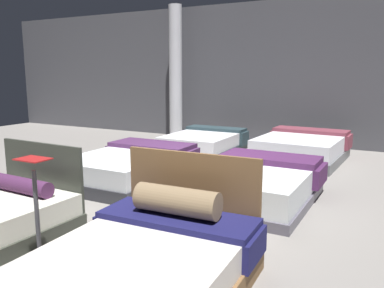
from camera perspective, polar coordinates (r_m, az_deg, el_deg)
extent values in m
cube|color=gray|center=(5.73, -2.50, -7.73)|extent=(18.00, 18.00, 0.02)
cube|color=#47474C|center=(10.11, 12.19, 9.97)|extent=(18.00, 0.06, 3.50)
cube|color=#32352D|center=(5.19, -20.76, -4.86)|extent=(1.34, 0.09, 0.92)
cylinder|color=#4A2449|center=(4.99, -23.77, -5.39)|extent=(0.99, 0.22, 0.18)
cube|color=silver|center=(3.13, -8.57, -17.28)|extent=(1.48, 2.02, 0.23)
cube|color=brown|center=(3.86, -0.04, -8.61)|extent=(1.38, 0.09, 1.01)
cube|color=#1A1A4D|center=(3.63, -2.10, -10.64)|extent=(1.46, 0.58, 0.06)
cube|color=#1A1A4D|center=(4.06, -11.41, -10.80)|extent=(0.07, 0.53, 0.24)
cube|color=#1A1A4D|center=(3.44, 9.12, -14.71)|extent=(0.07, 0.53, 0.24)
cylinder|color=#856D4E|center=(3.57, -2.16, -8.20)|extent=(0.80, 0.28, 0.25)
cube|color=#2D2D33|center=(6.54, -9.05, -4.63)|extent=(1.49, 2.09, 0.19)
cube|color=silver|center=(6.48, -9.10, -2.63)|extent=(1.43, 2.03, 0.28)
cube|color=#48264E|center=(6.99, -5.79, -0.13)|extent=(1.47, 0.67, 0.07)
cube|color=#48264E|center=(7.46, -10.57, -1.05)|extent=(0.07, 0.66, 0.30)
cube|color=#48264E|center=(6.65, -0.36, -2.25)|extent=(0.07, 0.66, 0.30)
cube|color=#54515E|center=(5.56, 9.22, -7.61)|extent=(1.46, 1.96, 0.13)
cube|color=silver|center=(5.49, 9.28, -5.35)|extent=(1.40, 1.90, 0.33)
cube|color=#48224C|center=(6.01, 11.26, -2.03)|extent=(1.43, 0.68, 0.09)
cube|color=#48224C|center=(6.30, 4.79, -2.97)|extent=(0.09, 0.67, 0.27)
cube|color=#48224C|center=(5.88, 18.07, -4.39)|extent=(0.09, 0.67, 0.27)
cube|color=black|center=(8.91, 1.63, -0.68)|extent=(1.43, 1.92, 0.14)
cube|color=white|center=(8.88, 1.63, 0.60)|extent=(1.37, 1.86, 0.27)
cube|color=#26383E|center=(9.48, 3.51, 2.23)|extent=(1.41, 0.46, 0.07)
cube|color=#26383E|center=(9.82, -0.33, 1.43)|extent=(0.07, 0.46, 0.30)
cube|color=#26383E|center=(9.24, 7.57, 0.78)|extent=(0.07, 0.46, 0.30)
cube|color=#57595D|center=(8.27, 15.42, -1.72)|extent=(1.67, 2.08, 0.19)
cube|color=silver|center=(8.23, 15.50, -0.03)|extent=(1.61, 2.01, 0.31)
cube|color=brown|center=(8.87, 16.79, 1.86)|extent=(1.57, 0.62, 0.07)
cube|color=brown|center=(9.12, 11.94, 1.16)|extent=(0.10, 0.54, 0.29)
cube|color=brown|center=(8.74, 21.72, 0.27)|extent=(0.10, 0.54, 0.29)
cylinder|color=#3F3F44|center=(3.99, -21.01, -16.41)|extent=(0.24, 0.24, 0.02)
cylinder|color=#3F3F44|center=(3.82, -21.45, -10.31)|extent=(0.04, 0.04, 0.92)
cube|color=#B21E1E|center=(3.66, -22.02, -2.03)|extent=(0.28, 0.20, 0.01)
cylinder|color=silver|center=(10.65, -2.39, 10.19)|extent=(0.34, 0.34, 3.50)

